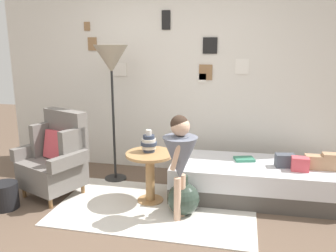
{
  "coord_description": "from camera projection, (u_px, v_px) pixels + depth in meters",
  "views": [
    {
      "loc": [
        0.93,
        -2.59,
        1.73
      ],
      "look_at": [
        0.15,
        0.95,
        0.85
      ],
      "focal_mm": 36.98,
      "sensor_mm": 36.0,
      "label": 1
    }
  ],
  "objects": [
    {
      "name": "ground_plane",
      "position": [
        128.0,
        243.0,
        3.06
      ],
      "size": [
        12.0,
        12.0,
        0.0
      ],
      "primitive_type": "plane",
      "color": "brown"
    },
    {
      "name": "gallery_wall",
      "position": [
        173.0,
        75.0,
        4.6
      ],
      "size": [
        4.8,
        0.12,
        2.6
      ],
      "color": "silver",
      "rests_on": "ground"
    },
    {
      "name": "rug",
      "position": [
        156.0,
        207.0,
        3.71
      ],
      "size": [
        2.1,
        1.24,
        0.01
      ],
      "primitive_type": "cube",
      "color": "silver",
      "rests_on": "ground"
    },
    {
      "name": "armchair",
      "position": [
        56.0,
        158.0,
        3.97
      ],
      "size": [
        0.89,
        0.79,
        0.97
      ],
      "color": "olive",
      "rests_on": "ground"
    },
    {
      "name": "daybed",
      "position": [
        256.0,
        180.0,
        3.93
      ],
      "size": [
        1.92,
        0.85,
        0.4
      ],
      "color": "#4C4742",
      "rests_on": "ground"
    },
    {
      "name": "pillow_head",
      "position": [
        332.0,
        162.0,
        3.69
      ],
      "size": [
        0.2,
        0.12,
        0.18
      ],
      "primitive_type": "cube",
      "rotation": [
        0.0,
        0.0,
        0.01
      ],
      "color": "tan",
      "rests_on": "daybed"
    },
    {
      "name": "pillow_mid",
      "position": [
        314.0,
        162.0,
        3.72
      ],
      "size": [
        0.19,
        0.13,
        0.15
      ],
      "primitive_type": "cube",
      "rotation": [
        0.0,
        0.0,
        0.05
      ],
      "color": "tan",
      "rests_on": "daybed"
    },
    {
      "name": "pillow_back",
      "position": [
        300.0,
        164.0,
        3.66
      ],
      "size": [
        0.18,
        0.12,
        0.15
      ],
      "primitive_type": "cube",
      "rotation": [
        0.0,
        0.0,
        -0.02
      ],
      "color": "#D64C56",
      "rests_on": "daybed"
    },
    {
      "name": "pillow_extra",
      "position": [
        285.0,
        161.0,
        3.78
      ],
      "size": [
        0.22,
        0.15,
        0.14
      ],
      "primitive_type": "cube",
      "rotation": [
        0.0,
        0.0,
        0.15
      ],
      "color": "#474C56",
      "rests_on": "daybed"
    },
    {
      "name": "side_table",
      "position": [
        150.0,
        167.0,
        3.78
      ],
      "size": [
        0.53,
        0.53,
        0.57
      ],
      "color": "tan",
      "rests_on": "ground"
    },
    {
      "name": "vase_striped",
      "position": [
        149.0,
        143.0,
        3.76
      ],
      "size": [
        0.18,
        0.18,
        0.25
      ],
      "color": "#2D384C",
      "rests_on": "side_table"
    },
    {
      "name": "floor_lamp",
      "position": [
        111.0,
        64.0,
        4.15
      ],
      "size": [
        0.41,
        0.41,
        1.7
      ],
      "color": "black",
      "rests_on": "ground"
    },
    {
      "name": "person_child",
      "position": [
        180.0,
        155.0,
        3.33
      ],
      "size": [
        0.34,
        0.34,
        1.06
      ],
      "color": "#D8AD8E",
      "rests_on": "ground"
    },
    {
      "name": "book_on_daybed",
      "position": [
        244.0,
        159.0,
        4.0
      ],
      "size": [
        0.26,
        0.21,
        0.03
      ],
      "primitive_type": "cube",
      "rotation": [
        0.0,
        0.0,
        0.28
      ],
      "color": "#367F63",
      "rests_on": "daybed"
    },
    {
      "name": "demijohn_near",
      "position": [
        183.0,
        198.0,
        3.55
      ],
      "size": [
        0.33,
        0.33,
        0.42
      ],
      "color": "#2D3D33",
      "rests_on": "ground"
    },
    {
      "name": "magazine_basket",
      "position": [
        5.0,
        196.0,
        3.68
      ],
      "size": [
        0.28,
        0.28,
        0.28
      ],
      "primitive_type": "cylinder",
      "color": "black",
      "rests_on": "ground"
    }
  ]
}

